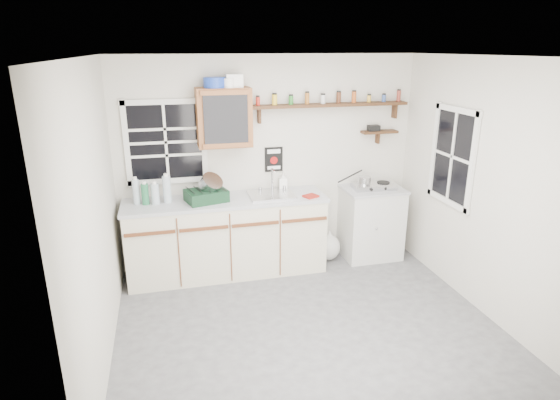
% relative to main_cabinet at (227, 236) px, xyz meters
% --- Properties ---
extents(room, '(3.64, 3.24, 2.54)m').
position_rel_main_cabinet_xyz_m(room, '(0.58, -1.30, 0.79)').
color(room, '#48484A').
rests_on(room, ground).
extents(main_cabinet, '(2.31, 0.63, 0.92)m').
position_rel_main_cabinet_xyz_m(main_cabinet, '(0.00, 0.00, 0.00)').
color(main_cabinet, beige).
rests_on(main_cabinet, floor).
extents(right_cabinet, '(0.73, 0.57, 0.91)m').
position_rel_main_cabinet_xyz_m(right_cabinet, '(1.83, 0.03, -0.01)').
color(right_cabinet, silver).
rests_on(right_cabinet, floor).
extents(sink, '(0.52, 0.44, 0.29)m').
position_rel_main_cabinet_xyz_m(sink, '(0.54, 0.01, 0.47)').
color(sink, '#B4B4B9').
rests_on(sink, main_cabinet).
extents(upper_cabinet, '(0.60, 0.32, 0.65)m').
position_rel_main_cabinet_xyz_m(upper_cabinet, '(0.03, 0.14, 1.36)').
color(upper_cabinet, brown).
rests_on(upper_cabinet, wall_back).
extents(upper_cabinet_clutter, '(0.43, 0.24, 0.14)m').
position_rel_main_cabinet_xyz_m(upper_cabinet_clutter, '(0.03, 0.14, 1.75)').
color(upper_cabinet_clutter, '#1A3BAC').
rests_on(upper_cabinet_clutter, upper_cabinet).
extents(spice_shelf, '(1.91, 0.18, 0.35)m').
position_rel_main_cabinet_xyz_m(spice_shelf, '(1.30, 0.21, 1.47)').
color(spice_shelf, '#321F0D').
rests_on(spice_shelf, wall_back).
extents(secondary_shelf, '(0.45, 0.16, 0.24)m').
position_rel_main_cabinet_xyz_m(secondary_shelf, '(1.94, 0.22, 1.12)').
color(secondary_shelf, '#321F0D').
rests_on(secondary_shelf, wall_back).
extents(warning_sign, '(0.22, 0.02, 0.30)m').
position_rel_main_cabinet_xyz_m(warning_sign, '(0.63, 0.29, 0.82)').
color(warning_sign, black).
rests_on(warning_sign, wall_back).
extents(window_back, '(0.93, 0.03, 0.98)m').
position_rel_main_cabinet_xyz_m(window_back, '(-0.62, 0.29, 1.09)').
color(window_back, black).
rests_on(window_back, wall_back).
extents(window_right, '(0.03, 0.78, 1.08)m').
position_rel_main_cabinet_xyz_m(window_right, '(2.37, -0.75, 0.99)').
color(window_right, black).
rests_on(window_right, wall_back).
extents(water_bottles, '(0.41, 0.13, 0.33)m').
position_rel_main_cabinet_xyz_m(water_bottles, '(-0.79, 0.03, 0.60)').
color(water_bottles, '#A8BAC5').
rests_on(water_bottles, main_cabinet).
extents(dish_rack, '(0.51, 0.43, 0.33)m').
position_rel_main_cabinet_xyz_m(dish_rack, '(-0.20, -0.03, 0.56)').
color(dish_rack, black).
rests_on(dish_rack, main_cabinet).
extents(soap_bottle, '(0.11, 0.11, 0.21)m').
position_rel_main_cabinet_xyz_m(soap_bottle, '(0.73, 0.22, 0.56)').
color(soap_bottle, silver).
rests_on(soap_bottle, main_cabinet).
extents(rag, '(0.20, 0.19, 0.02)m').
position_rel_main_cabinet_xyz_m(rag, '(0.97, -0.17, 0.47)').
color(rag, maroon).
rests_on(rag, main_cabinet).
extents(hotplate, '(0.54, 0.32, 0.07)m').
position_rel_main_cabinet_xyz_m(hotplate, '(1.83, 0.01, 0.48)').
color(hotplate, '#B4B4B9').
rests_on(hotplate, right_cabinet).
extents(saucepan, '(0.39, 0.17, 0.17)m').
position_rel_main_cabinet_xyz_m(saucepan, '(1.70, 0.01, 0.56)').
color(saucepan, '#B4B4B9').
rests_on(saucepan, hotplate).
extents(trash_bag, '(0.37, 0.33, 0.42)m').
position_rel_main_cabinet_xyz_m(trash_bag, '(1.27, 0.02, -0.28)').
color(trash_bag, beige).
rests_on(trash_bag, floor).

